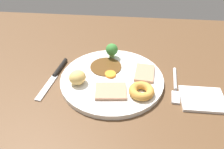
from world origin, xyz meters
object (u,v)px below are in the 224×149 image
yorkshire_pudding (142,91)px  broccoli_floret (112,50)px  meat_slice_under (111,91)px  carrot_coin_front (110,74)px  fork (175,85)px  roast_potato_left (77,77)px  dinner_plate (112,79)px  meat_slice_main (145,74)px  knife (56,74)px  folded_napkin (202,99)px

yorkshire_pudding → broccoli_floret: broccoli_floret is taller
meat_slice_under → carrot_coin_front: 7.15cm
meat_slice_under → fork: bearing=-161.7°
roast_potato_left → fork: bearing=-174.0°
roast_potato_left → broccoli_floret: broccoli_floret is taller
roast_potato_left → yorkshire_pudding: bearing=170.7°
dinner_plate → meat_slice_main: size_ratio=3.67×
dinner_plate → meat_slice_main: (-9.10, -1.92, 1.10)cm
knife → yorkshire_pudding: bearing=82.5°
knife → fork: bearing=95.8°
roast_potato_left → meat_slice_under: bearing=162.5°
fork → knife: 34.23cm
meat_slice_under → folded_napkin: (-23.53, -0.78, -1.40)cm
dinner_plate → knife: bearing=-3.3°
meat_slice_main → knife: meat_slice_main is taller
knife → roast_potato_left: bearing=69.5°
broccoli_floret → folded_napkin: size_ratio=0.43×
meat_slice_under → knife: size_ratio=0.43×
carrot_coin_front → fork: size_ratio=0.20×
folded_napkin → carrot_coin_front: bearing=-14.5°
fork → roast_potato_left: bearing=-78.7°
knife → dinner_plate: bearing=95.0°
dinner_plate → meat_slice_under: size_ratio=3.62×
knife → folded_napkin: knife is taller
dinner_plate → roast_potato_left: size_ratio=6.32×
fork → knife: size_ratio=0.83×
dinner_plate → meat_slice_under: (-0.30, 6.20, 1.10)cm
roast_potato_left → broccoli_floret: (-7.92, -13.35, 0.75)cm
meat_slice_main → fork: bearing=164.0°
broccoli_floret → folded_napkin: (-24.88, 15.48, -3.66)cm
dinner_plate → yorkshire_pudding: (-8.13, 6.07, 1.76)cm
dinner_plate → roast_potato_left: 9.89cm
fork → folded_napkin: size_ratio=1.39×
roast_potato_left → folded_napkin: bearing=176.3°
yorkshire_pudding → knife: size_ratio=0.36×
meat_slice_main → broccoli_floret: 13.20cm
meat_slice_under → broccoli_floret: 16.48cm
meat_slice_under → folded_napkin: meat_slice_under is taller
meat_slice_main → meat_slice_under: same height
fork → knife: knife is taller
meat_slice_under → roast_potato_left: roast_potato_left is taller
dinner_plate → broccoli_floret: bearing=-84.1°
knife → meat_slice_under: bearing=75.4°
roast_potato_left → broccoli_floret: size_ratio=0.97×
meat_slice_main → meat_slice_under: 11.97cm
carrot_coin_front → fork: (-18.08, 1.40, -1.35)cm
meat_slice_under → knife: 18.46cm
meat_slice_main → meat_slice_under: size_ratio=0.99×
yorkshire_pudding → knife: (24.80, -7.03, -2.01)cm
yorkshire_pudding → broccoli_floret: 18.64cm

